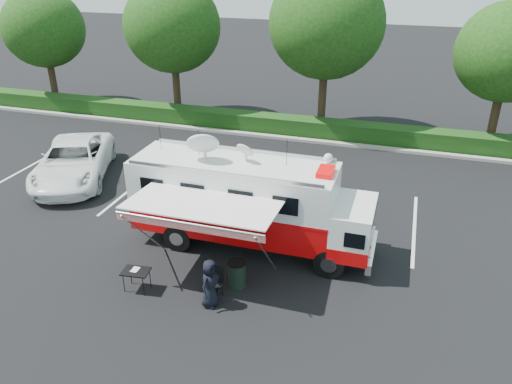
% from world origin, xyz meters
% --- Properties ---
extents(ground_plane, '(120.00, 120.00, 0.00)m').
position_xyz_m(ground_plane, '(0.00, 0.00, 0.00)').
color(ground_plane, black).
rests_on(ground_plane, ground).
extents(back_border, '(60.00, 6.14, 8.87)m').
position_xyz_m(back_border, '(1.14, 12.90, 5.00)').
color(back_border, '#9E998E').
rests_on(back_border, ground_plane).
extents(stall_lines, '(24.12, 5.50, 0.01)m').
position_xyz_m(stall_lines, '(-0.50, 3.00, 0.00)').
color(stall_lines, silver).
rests_on(stall_lines, ground_plane).
extents(command_truck, '(8.35, 2.30, 4.01)m').
position_xyz_m(command_truck, '(-0.07, -0.00, 1.72)').
color(command_truck, black).
rests_on(command_truck, ground_plane).
extents(awning, '(4.56, 2.37, 2.76)m').
position_xyz_m(awning, '(-0.82, -2.39, 2.58)').
color(awning, silver).
rests_on(awning, ground_plane).
extents(white_suv, '(5.09, 6.86, 1.73)m').
position_xyz_m(white_suv, '(-9.46, 3.08, 0.00)').
color(white_suv, white).
rests_on(white_suv, ground_plane).
extents(person, '(0.66, 0.85, 1.54)m').
position_xyz_m(person, '(-0.16, -3.46, 0.00)').
color(person, black).
rests_on(person, ground_plane).
extents(folding_table, '(0.88, 0.67, 0.70)m').
position_xyz_m(folding_table, '(-2.61, -3.45, 0.65)').
color(folding_table, black).
rests_on(folding_table, ground_plane).
extents(folding_chair, '(0.56, 0.59, 1.01)m').
position_xyz_m(folding_chair, '(-0.17, -3.03, 0.60)').
color(folding_chair, black).
rests_on(folding_chair, ground_plane).
extents(trash_bin, '(0.59, 0.59, 0.88)m').
position_xyz_m(trash_bin, '(0.28, -2.36, 0.45)').
color(trash_bin, black).
rests_on(trash_bin, ground_plane).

